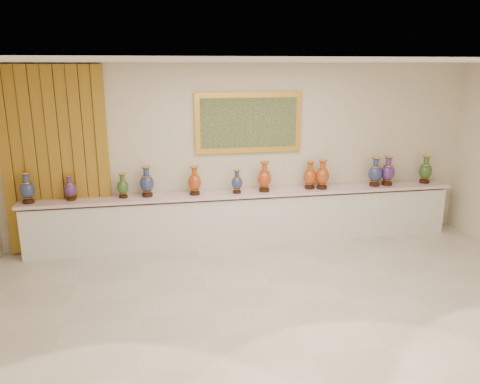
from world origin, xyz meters
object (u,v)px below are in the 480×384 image
(vase_2, at_px, (123,187))
(vase_1, at_px, (70,189))
(counter, at_px, (247,218))
(vase_0, at_px, (27,189))

(vase_2, bearing_deg, vase_1, 179.45)
(counter, xyz_separation_m, vase_0, (-3.45, -0.04, 0.68))
(counter, distance_m, vase_2, 2.12)
(counter, relative_size, vase_1, 18.05)
(vase_2, bearing_deg, counter, -0.02)
(counter, xyz_separation_m, vase_2, (-2.03, 0.00, 0.64))
(vase_0, xyz_separation_m, vase_2, (1.42, 0.04, -0.04))
(vase_0, distance_m, vase_1, 0.62)
(counter, height_order, vase_1, vase_1)
(vase_1, bearing_deg, counter, -0.17)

